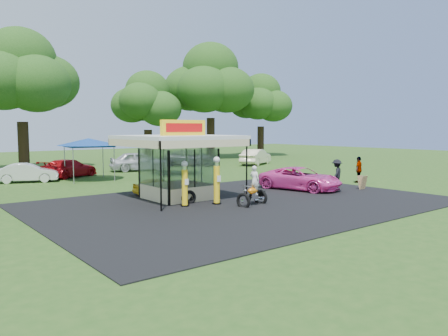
{
  "coord_description": "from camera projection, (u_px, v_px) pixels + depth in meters",
  "views": [
    {
      "loc": [
        -14.34,
        -14.44,
        3.77
      ],
      "look_at": [
        0.28,
        4.0,
        1.6
      ],
      "focal_mm": 35.0,
      "sensor_mm": 36.0,
      "label": 1
    }
  ],
  "objects": [
    {
      "name": "bg_car_c",
      "position": [
        139.0,
        161.0,
        38.22
      ],
      "size": [
        5.41,
        3.42,
        1.72
      ],
      "primitive_type": "imported",
      "rotation": [
        0.0,
        0.0,
        1.27
      ],
      "color": "silver",
      "rests_on": "ground"
    },
    {
      "name": "a_frame_sign",
      "position": [
        362.0,
        183.0,
        26.62
      ],
      "size": [
        0.49,
        0.44,
        0.87
      ],
      "rotation": [
        0.0,
        0.0,
        -0.02
      ],
      "color": "#593819",
      "rests_on": "ground"
    },
    {
      "name": "spectator_east_b",
      "position": [
        359.0,
        170.0,
        30.03
      ],
      "size": [
        1.14,
        0.74,
        1.81
      ],
      "primitive_type": "imported",
      "rotation": [
        0.0,
        0.0,
        3.45
      ],
      "color": "gray",
      "rests_on": "ground"
    },
    {
      "name": "bg_car_e",
      "position": [
        256.0,
        157.0,
        44.64
      ],
      "size": [
        5.12,
        3.74,
        1.61
      ],
      "primitive_type": "imported",
      "rotation": [
        0.0,
        0.0,
        2.04
      ],
      "color": "#F7EBBD",
      "rests_on": "ground"
    },
    {
      "name": "pink_sedan",
      "position": [
        300.0,
        179.0,
        26.49
      ],
      "size": [
        3.43,
        5.41,
        1.39
      ],
      "primitive_type": "imported",
      "rotation": [
        0.0,
        0.0,
        0.24
      ],
      "color": "#F542AB",
      "rests_on": "ground"
    },
    {
      "name": "bg_car_d",
      "position": [
        190.0,
        158.0,
        43.28
      ],
      "size": [
        5.85,
        5.27,
        1.51
      ],
      "primitive_type": "imported",
      "rotation": [
        0.0,
        0.0,
        0.92
      ],
      "color": "#545456",
      "rests_on": "ground"
    },
    {
      "name": "bg_car_b",
      "position": [
        69.0,
        168.0,
        33.28
      ],
      "size": [
        5.16,
        4.0,
        1.39
      ],
      "primitive_type": "imported",
      "rotation": [
        0.0,
        0.0,
        2.06
      ],
      "color": "#B90E15",
      "rests_on": "ground"
    },
    {
      "name": "motorcycle",
      "position": [
        254.0,
        189.0,
        21.2
      ],
      "size": [
        1.77,
        1.12,
        2.02
      ],
      "rotation": [
        0.0,
        0.0,
        0.22
      ],
      "color": "black",
      "rests_on": "ground"
    },
    {
      "name": "gas_pump_right",
      "position": [
        217.0,
        182.0,
        21.36
      ],
      "size": [
        0.44,
        0.44,
        2.38
      ],
      "color": "black",
      "rests_on": "ground"
    },
    {
      "name": "asphalt_apron",
      "position": [
        244.0,
        202.0,
        22.05
      ],
      "size": [
        20.0,
        14.0,
        0.04
      ],
      "primitive_type": "cube",
      "color": "black",
      "rests_on": "ground"
    },
    {
      "name": "oak_far_f",
      "position": [
        261.0,
        104.0,
        58.67
      ],
      "size": [
        8.95,
        8.95,
        10.78
      ],
      "color": "black",
      "rests_on": "ground"
    },
    {
      "name": "oak_far_d",
      "position": [
        148.0,
        105.0,
        48.7
      ],
      "size": [
        8.31,
        8.31,
        9.89
      ],
      "color": "black",
      "rests_on": "ground"
    },
    {
      "name": "gas_station_kiosk",
      "position": [
        178.0,
        166.0,
        22.99
      ],
      "size": [
        5.4,
        5.4,
        4.18
      ],
      "color": "white",
      "rests_on": "ground"
    },
    {
      "name": "gas_pump_left",
      "position": [
        185.0,
        185.0,
        20.78
      ],
      "size": [
        0.41,
        0.41,
        2.22
      ],
      "color": "black",
      "rests_on": "ground"
    },
    {
      "name": "oak_far_c",
      "position": [
        21.0,
        82.0,
        38.09
      ],
      "size": [
        10.33,
        10.33,
        12.18
      ],
      "color": "black",
      "rests_on": "ground"
    },
    {
      "name": "bg_car_a",
      "position": [
        27.0,
        173.0,
        30.25
      ],
      "size": [
        4.28,
        2.74,
        1.33
      ],
      "primitive_type": "imported",
      "rotation": [
        0.0,
        0.0,
        1.21
      ],
      "color": "silver",
      "rests_on": "ground"
    },
    {
      "name": "spare_tires",
      "position": [
        188.0,
        197.0,
        21.66
      ],
      "size": [
        0.82,
        0.49,
        0.71
      ],
      "rotation": [
        0.0,
        0.0,
        -0.01
      ],
      "color": "black",
      "rests_on": "ground"
    },
    {
      "name": "tent_west",
      "position": [
        89.0,
        142.0,
        31.21
      ],
      "size": [
        4.34,
        4.34,
        3.03
      ],
      "rotation": [
        0.0,
        0.0,
        -0.12
      ],
      "color": "gray",
      "rests_on": "ground"
    },
    {
      "name": "ground",
      "position": [
        272.0,
        208.0,
        20.49
      ],
      "size": [
        120.0,
        120.0,
        0.0
      ],
      "primitive_type": "plane",
      "color": "#274F18",
      "rests_on": "ground"
    },
    {
      "name": "tent_east",
      "position": [
        175.0,
        140.0,
        35.03
      ],
      "size": [
        4.45,
        4.45,
        3.11
      ],
      "rotation": [
        0.0,
        0.0,
        -0.04
      ],
      "color": "gray",
      "rests_on": "ground"
    },
    {
      "name": "spectator_east_a",
      "position": [
        337.0,
        173.0,
        27.51
      ],
      "size": [
        1.33,
        1.08,
        1.8
      ],
      "primitive_type": "imported",
      "rotation": [
        0.0,
        0.0,
        3.55
      ],
      "color": "black",
      "rests_on": "ground"
    },
    {
      "name": "oak_far_e",
      "position": [
        211.0,
        86.0,
        53.76
      ],
      "size": [
        11.67,
        11.67,
        13.89
      ],
      "color": "black",
      "rests_on": "ground"
    },
    {
      "name": "kiosk_car",
      "position": [
        158.0,
        186.0,
        24.83
      ],
      "size": [
        2.82,
        1.13,
        0.96
      ],
      "primitive_type": "imported",
      "rotation": [
        0.0,
        0.0,
        1.57
      ],
      "color": "yellow",
      "rests_on": "ground"
    }
  ]
}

